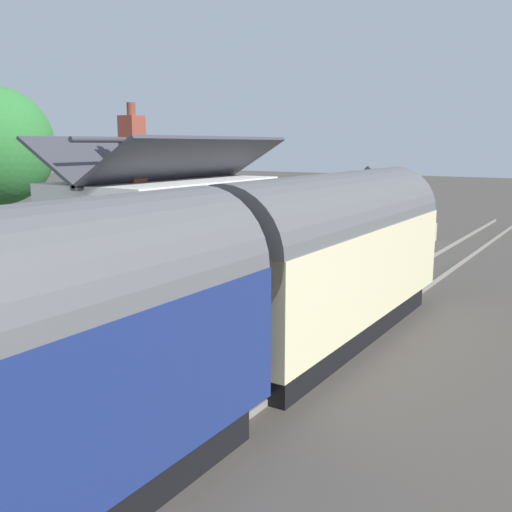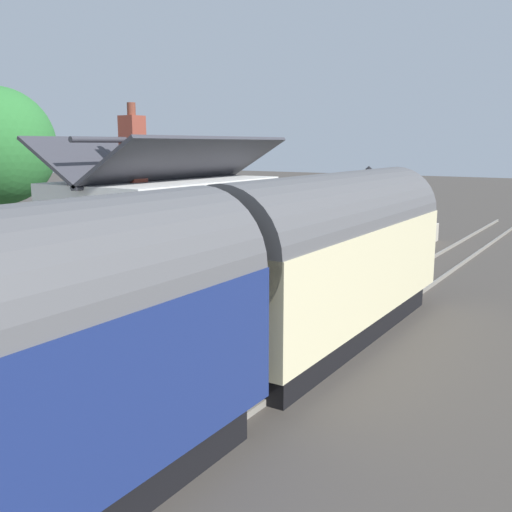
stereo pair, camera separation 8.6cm
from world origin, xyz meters
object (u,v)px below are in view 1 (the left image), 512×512
object	(u,v)px
station_building	(167,225)
planter_bench_left	(324,235)
bench_by_lamp	(315,239)
bench_platform_end	(366,224)
lamp_post_platform	(367,189)

from	to	relation	value
station_building	planter_bench_left	world-z (taller)	station_building
station_building	bench_by_lamp	size ratio (longest dim) A/B	5.19
bench_platform_end	planter_bench_left	world-z (taller)	bench_platform_end
bench_platform_end	lamp_post_platform	world-z (taller)	lamp_post_platform
bench_platform_end	planter_bench_left	distance (m)	3.51
planter_bench_left	lamp_post_platform	xyz separation A→B (m)	(0.60, -1.62, 1.95)
bench_platform_end	bench_by_lamp	distance (m)	5.21
station_building	bench_platform_end	size ratio (longest dim) A/B	5.17
station_building	bench_by_lamp	bearing A→B (deg)	-17.59
bench_platform_end	bench_by_lamp	bearing A→B (deg)	179.62
bench_by_lamp	lamp_post_platform	distance (m)	3.18
bench_platform_end	lamp_post_platform	bearing A→B (deg)	-158.92
bench_platform_end	bench_by_lamp	xyz separation A→B (m)	(-5.21, 0.03, 0.00)
station_building	bench_platform_end	world-z (taller)	station_building
station_building	bench_platform_end	bearing A→B (deg)	-10.07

